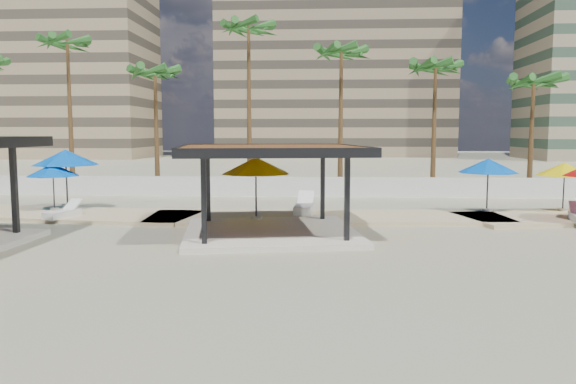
# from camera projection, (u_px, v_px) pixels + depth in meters

# --- Properties ---
(ground) EXTENTS (200.00, 200.00, 0.00)m
(ground) POSITION_uv_depth(u_px,v_px,m) (269.00, 252.00, 18.54)
(ground) COLOR tan
(ground) RESTS_ON ground
(promenade) EXTENTS (44.45, 7.97, 0.24)m
(promenade) POSITION_uv_depth(u_px,v_px,m) (327.00, 216.00, 26.03)
(promenade) COLOR #C6B284
(promenade) RESTS_ON ground
(boundary_wall) EXTENTS (56.00, 0.30, 1.20)m
(boundary_wall) POSITION_uv_depth(u_px,v_px,m) (292.00, 187.00, 34.36)
(boundary_wall) COLOR silver
(boundary_wall) RESTS_ON ground
(building_west) EXTENTS (34.00, 16.00, 32.40)m
(building_west) POSITION_uv_depth(u_px,v_px,m) (38.00, 59.00, 86.78)
(building_west) COLOR #937F60
(building_west) RESTS_ON ground
(building_mid) EXTENTS (38.00, 16.00, 30.40)m
(building_mid) POSITION_uv_depth(u_px,v_px,m) (334.00, 70.00, 94.23)
(building_mid) COLOR #847259
(building_mid) RESTS_ON ground
(pavilion_central) EXTENTS (7.79, 7.79, 3.43)m
(pavilion_central) POSITION_uv_depth(u_px,v_px,m) (271.00, 182.00, 21.40)
(pavilion_central) COLOR beige
(pavilion_central) RESTS_ON ground
(umbrella_a) EXTENTS (3.77, 3.77, 2.89)m
(umbrella_a) POSITION_uv_depth(u_px,v_px,m) (66.00, 158.00, 28.01)
(umbrella_a) COLOR beige
(umbrella_a) RESTS_ON promenade
(umbrella_b) EXTENTS (3.90, 3.90, 2.70)m
(umbrella_b) POSITION_uv_depth(u_px,v_px,m) (256.00, 166.00, 24.09)
(umbrella_b) COLOR beige
(umbrella_b) RESTS_ON promenade
(umbrella_d) EXTENTS (3.72, 3.72, 2.51)m
(umbrella_d) POSITION_uv_depth(u_px,v_px,m) (488.00, 166.00, 26.61)
(umbrella_d) COLOR beige
(umbrella_d) RESTS_ON promenade
(umbrella_e) EXTENTS (3.16, 3.16, 2.32)m
(umbrella_e) POSITION_uv_depth(u_px,v_px,m) (565.00, 169.00, 26.70)
(umbrella_e) COLOR beige
(umbrella_e) RESTS_ON promenade
(umbrella_f) EXTENTS (2.64, 2.64, 2.26)m
(umbrella_f) POSITION_uv_depth(u_px,v_px,m) (53.00, 170.00, 26.97)
(umbrella_f) COLOR beige
(umbrella_f) RESTS_ON promenade
(lounger_a) EXTENTS (1.12, 2.03, 0.73)m
(lounger_a) POSITION_uv_depth(u_px,v_px,m) (63.00, 213.00, 24.85)
(lounger_a) COLOR silver
(lounger_a) RESTS_ON promenade
(lounger_b) EXTENTS (0.94, 2.47, 0.92)m
(lounger_b) POSITION_uv_depth(u_px,v_px,m) (304.00, 208.00, 26.26)
(lounger_b) COLOR silver
(lounger_b) RESTS_ON promenade
(palm_b) EXTENTS (3.00, 3.00, 10.65)m
(palm_b) POSITION_uv_depth(u_px,v_px,m) (67.00, 49.00, 36.95)
(palm_b) COLOR brown
(palm_b) RESTS_ON ground
(palm_c) EXTENTS (3.00, 3.00, 8.59)m
(palm_c) POSITION_uv_depth(u_px,v_px,m) (155.00, 77.00, 36.22)
(palm_c) COLOR brown
(palm_c) RESTS_ON ground
(palm_d) EXTENTS (3.00, 3.00, 11.52)m
(palm_d) POSITION_uv_depth(u_px,v_px,m) (249.00, 35.00, 36.39)
(palm_d) COLOR brown
(palm_d) RESTS_ON ground
(palm_e) EXTENTS (3.00, 3.00, 9.82)m
(palm_e) POSITION_uv_depth(u_px,v_px,m) (341.00, 58.00, 35.72)
(palm_e) COLOR brown
(palm_e) RESTS_ON ground
(palm_f) EXTENTS (3.00, 3.00, 8.88)m
(palm_f) POSITION_uv_depth(u_px,v_px,m) (436.00, 72.00, 35.68)
(palm_f) COLOR brown
(palm_f) RESTS_ON ground
(palm_g) EXTENTS (3.00, 3.00, 7.87)m
(palm_g) POSITION_uv_depth(u_px,v_px,m) (534.00, 86.00, 35.05)
(palm_g) COLOR brown
(palm_g) RESTS_ON ground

